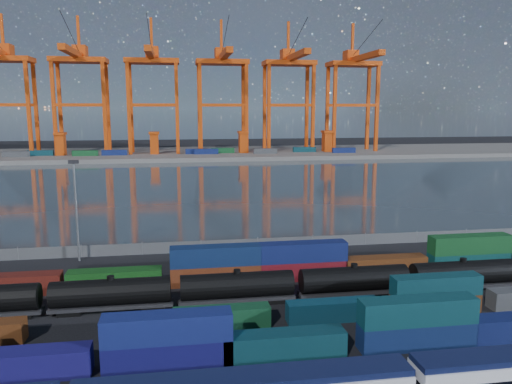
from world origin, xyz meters
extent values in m
plane|color=black|center=(0.00, 0.00, 0.00)|extent=(700.00, 700.00, 0.00)
plane|color=#2B373E|center=(0.00, 105.00, 0.01)|extent=(700.00, 700.00, 0.00)
cube|color=#514F4C|center=(0.00, 210.00, 1.00)|extent=(700.00, 70.00, 2.00)
cone|color=#1E2630|center=(-200.00, 1600.00, 260.00)|extent=(1100.00, 1100.00, 520.00)
cone|color=#1E2630|center=(200.00, 1600.00, 230.00)|extent=(1040.00, 1040.00, 460.00)
cone|color=#1E2630|center=(600.00, 1600.00, 190.00)|extent=(960.00, 960.00, 380.00)
cone|color=#1E2630|center=(950.00, 1600.00, 150.00)|extent=(840.00, 840.00, 300.00)
cube|color=#0E1435|center=(-9.05, -22.70, 5.10)|extent=(25.23, 2.72, 0.50)
cube|color=navy|center=(-28.32, -10.71, 1.34)|extent=(12.37, 2.52, 2.68)
cube|color=#111155|center=(-15.01, -10.71, 1.34)|extent=(12.37, 2.52, 2.68)
cube|color=navy|center=(-15.01, -10.71, 4.02)|extent=(12.37, 2.52, 2.68)
cube|color=#0B333E|center=(-3.57, -10.71, 1.34)|extent=(12.37, 2.52, 2.68)
cube|color=#0F1F4E|center=(10.54, -10.71, 1.34)|extent=(12.37, 2.52, 2.68)
cube|color=#0D3B43|center=(10.54, -10.71, 4.02)|extent=(12.37, 2.52, 2.68)
cube|color=#114325|center=(-9.12, -2.82, 1.20)|extent=(11.03, 2.24, 2.39)
cube|color=#0D3547|center=(3.99, -2.82, 1.20)|extent=(11.03, 2.24, 2.39)
cube|color=#502810|center=(16.91, -2.82, 1.20)|extent=(11.03, 2.24, 2.39)
cube|color=#0C3841|center=(16.91, -2.82, 3.59)|extent=(11.03, 2.24, 2.39)
cube|color=#561811|center=(-35.99, 11.74, 1.38)|extent=(12.73, 2.59, 2.76)
cube|color=#144B16|center=(-22.60, 11.74, 1.38)|extent=(12.73, 2.59, 2.76)
cube|color=#612913|center=(-8.70, 11.74, 1.38)|extent=(12.73, 2.59, 2.76)
cube|color=#0F214C|center=(-8.70, 11.74, 4.14)|extent=(12.73, 2.59, 2.76)
cube|color=maroon|center=(4.06, 11.74, 1.38)|extent=(12.73, 2.59, 2.76)
cube|color=#101A53|center=(4.06, 11.74, 4.14)|extent=(12.73, 2.59, 2.76)
cube|color=#5A2D12|center=(16.59, 11.74, 1.38)|extent=(12.73, 2.59, 2.76)
cube|color=#0C3E40|center=(30.41, 11.74, 1.38)|extent=(12.73, 2.59, 2.76)
cube|color=#144E22|center=(30.41, 11.74, 4.14)|extent=(12.73, 2.59, 2.76)
cube|color=black|center=(-32.62, 3.79, 0.33)|extent=(2.75, 1.98, 0.66)
cylinder|color=black|center=(-22.07, 3.79, 2.53)|extent=(14.30, 3.19, 3.19)
cylinder|color=black|center=(-22.07, 3.79, 4.29)|extent=(0.88, 0.88, 0.55)
cube|color=black|center=(-22.07, 3.79, 0.77)|extent=(14.85, 2.20, 0.44)
cube|color=black|center=(-27.02, 3.79, 0.33)|extent=(2.75, 1.98, 0.66)
cube|color=black|center=(-17.12, 3.79, 0.33)|extent=(2.75, 1.98, 0.66)
cylinder|color=black|center=(-6.57, 3.79, 2.53)|extent=(14.30, 3.19, 3.19)
cylinder|color=black|center=(-6.57, 3.79, 4.29)|extent=(0.88, 0.88, 0.55)
cube|color=black|center=(-6.57, 3.79, 0.77)|extent=(14.85, 2.20, 0.44)
cube|color=black|center=(-11.52, 3.79, 0.33)|extent=(2.75, 1.98, 0.66)
cube|color=black|center=(-1.62, 3.79, 0.33)|extent=(2.75, 1.98, 0.66)
cylinder|color=black|center=(8.93, 3.79, 2.53)|extent=(14.30, 3.19, 3.19)
cylinder|color=black|center=(8.93, 3.79, 4.29)|extent=(0.88, 0.88, 0.55)
cube|color=black|center=(8.93, 3.79, 0.77)|extent=(14.85, 2.20, 0.44)
cube|color=black|center=(3.98, 3.79, 0.33)|extent=(2.75, 1.98, 0.66)
cube|color=black|center=(13.88, 3.79, 0.33)|extent=(2.75, 1.98, 0.66)
cylinder|color=black|center=(24.43, 3.79, 2.53)|extent=(14.30, 3.19, 3.19)
cylinder|color=black|center=(24.43, 3.79, 4.29)|extent=(0.88, 0.88, 0.55)
cube|color=black|center=(24.43, 3.79, 0.77)|extent=(14.85, 2.20, 0.44)
cube|color=black|center=(19.48, 3.79, 0.33)|extent=(2.75, 1.98, 0.66)
cube|color=black|center=(29.38, 3.79, 0.33)|extent=(2.75, 1.98, 0.66)
cube|color=#595B5E|center=(0.00, 28.00, 1.00)|extent=(160.00, 0.06, 2.00)
cylinder|color=slate|center=(-40.00, 28.00, 1.10)|extent=(0.12, 0.12, 2.20)
cylinder|color=slate|center=(-30.00, 28.00, 1.10)|extent=(0.12, 0.12, 2.20)
cylinder|color=slate|center=(-20.00, 28.00, 1.10)|extent=(0.12, 0.12, 2.20)
cylinder|color=slate|center=(-10.00, 28.00, 1.10)|extent=(0.12, 0.12, 2.20)
cylinder|color=slate|center=(0.00, 28.00, 1.10)|extent=(0.12, 0.12, 2.20)
cylinder|color=slate|center=(10.00, 28.00, 1.10)|extent=(0.12, 0.12, 2.20)
cylinder|color=slate|center=(20.00, 28.00, 1.10)|extent=(0.12, 0.12, 2.20)
cylinder|color=slate|center=(30.00, 28.00, 1.10)|extent=(0.12, 0.12, 2.20)
cylinder|color=slate|center=(40.00, 28.00, 1.10)|extent=(0.12, 0.12, 2.20)
cylinder|color=slate|center=(-30.00, 26.00, 8.00)|extent=(0.36, 0.36, 16.00)
cube|color=black|center=(-30.00, 26.00, 16.30)|extent=(1.60, 0.40, 0.60)
cube|color=#CC420E|center=(-83.29, 198.61, 23.95)|extent=(1.70, 1.70, 47.89)
cube|color=#CC420E|center=(-83.29, 211.39, 23.95)|extent=(1.70, 1.70, 47.89)
cube|color=#CC420E|center=(-95.00, 198.61, 26.34)|extent=(23.41, 1.49, 1.49)
cube|color=#CC420E|center=(-95.00, 211.39, 26.34)|extent=(23.41, 1.49, 1.49)
cube|color=#CC420E|center=(-95.00, 205.00, 47.89)|extent=(26.61, 14.90, 2.34)
cube|color=#CC420E|center=(-95.00, 209.26, 52.68)|extent=(6.39, 8.51, 5.32)
cube|color=#CC420E|center=(-95.00, 207.13, 60.66)|extent=(1.28, 1.28, 17.03)
cube|color=#CC420E|center=(-71.71, 198.61, 23.95)|extent=(1.70, 1.70, 47.89)
cube|color=#CC420E|center=(-71.71, 211.39, 23.95)|extent=(1.70, 1.70, 47.89)
cube|color=#CC420E|center=(-48.29, 198.61, 23.95)|extent=(1.70, 1.70, 47.89)
cube|color=#CC420E|center=(-48.29, 211.39, 23.95)|extent=(1.70, 1.70, 47.89)
cube|color=#CC420E|center=(-60.00, 198.61, 26.34)|extent=(23.41, 1.49, 1.49)
cube|color=#CC420E|center=(-60.00, 211.39, 26.34)|extent=(23.41, 1.49, 1.49)
cube|color=#CC420E|center=(-60.00, 205.00, 47.89)|extent=(26.61, 14.90, 2.34)
cube|color=#CC420E|center=(-60.00, 192.23, 50.02)|extent=(3.19, 51.09, 2.66)
cube|color=#CC420E|center=(-60.00, 209.26, 52.68)|extent=(6.39, 8.51, 5.32)
cube|color=#CC420E|center=(-60.00, 207.13, 60.66)|extent=(1.28, 1.28, 17.03)
cylinder|color=black|center=(-60.00, 189.67, 57.47)|extent=(0.26, 43.81, 14.45)
cube|color=#CC420E|center=(-36.71, 198.61, 23.95)|extent=(1.70, 1.70, 47.89)
cube|color=#CC420E|center=(-36.71, 211.39, 23.95)|extent=(1.70, 1.70, 47.89)
cube|color=#CC420E|center=(-13.29, 198.61, 23.95)|extent=(1.70, 1.70, 47.89)
cube|color=#CC420E|center=(-13.29, 211.39, 23.95)|extent=(1.70, 1.70, 47.89)
cube|color=#CC420E|center=(-25.00, 198.61, 26.34)|extent=(23.41, 1.49, 1.49)
cube|color=#CC420E|center=(-25.00, 211.39, 26.34)|extent=(23.41, 1.49, 1.49)
cube|color=#CC420E|center=(-25.00, 205.00, 47.89)|extent=(26.61, 14.90, 2.34)
cube|color=#CC420E|center=(-25.00, 192.23, 50.02)|extent=(3.19, 51.09, 2.66)
cube|color=#CC420E|center=(-25.00, 209.26, 52.68)|extent=(6.39, 8.51, 5.32)
cube|color=#CC420E|center=(-25.00, 207.13, 60.66)|extent=(1.28, 1.28, 17.03)
cylinder|color=black|center=(-25.00, 189.67, 57.47)|extent=(0.26, 43.81, 14.45)
cube|color=#CC420E|center=(-1.71, 198.61, 23.95)|extent=(1.70, 1.70, 47.89)
cube|color=#CC420E|center=(-1.71, 211.39, 23.95)|extent=(1.70, 1.70, 47.89)
cube|color=#CC420E|center=(21.71, 198.61, 23.95)|extent=(1.70, 1.70, 47.89)
cube|color=#CC420E|center=(21.71, 211.39, 23.95)|extent=(1.70, 1.70, 47.89)
cube|color=#CC420E|center=(10.00, 198.61, 26.34)|extent=(23.41, 1.49, 1.49)
cube|color=#CC420E|center=(10.00, 211.39, 26.34)|extent=(23.41, 1.49, 1.49)
cube|color=#CC420E|center=(10.00, 205.00, 47.89)|extent=(26.61, 14.90, 2.34)
cube|color=#CC420E|center=(10.00, 192.23, 50.02)|extent=(3.19, 51.09, 2.66)
cube|color=#CC420E|center=(10.00, 209.26, 52.68)|extent=(6.39, 8.51, 5.32)
cube|color=#CC420E|center=(10.00, 207.13, 60.66)|extent=(1.28, 1.28, 17.03)
cylinder|color=black|center=(10.00, 189.67, 57.47)|extent=(0.26, 43.81, 14.45)
cube|color=#CC420E|center=(33.29, 198.61, 23.95)|extent=(1.70, 1.70, 47.89)
cube|color=#CC420E|center=(33.29, 211.39, 23.95)|extent=(1.70, 1.70, 47.89)
cube|color=#CC420E|center=(56.71, 198.61, 23.95)|extent=(1.70, 1.70, 47.89)
cube|color=#CC420E|center=(56.71, 211.39, 23.95)|extent=(1.70, 1.70, 47.89)
cube|color=#CC420E|center=(45.00, 198.61, 26.34)|extent=(23.41, 1.49, 1.49)
cube|color=#CC420E|center=(45.00, 211.39, 26.34)|extent=(23.41, 1.49, 1.49)
cube|color=#CC420E|center=(45.00, 205.00, 47.89)|extent=(26.61, 14.90, 2.34)
cube|color=#CC420E|center=(45.00, 192.23, 50.02)|extent=(3.19, 51.09, 2.66)
cube|color=#CC420E|center=(45.00, 209.26, 52.68)|extent=(6.39, 8.51, 5.32)
cube|color=#CC420E|center=(45.00, 207.13, 60.66)|extent=(1.28, 1.28, 17.03)
cylinder|color=black|center=(45.00, 189.67, 57.47)|extent=(0.26, 43.81, 14.45)
cube|color=#CC420E|center=(68.29, 198.61, 23.95)|extent=(1.70, 1.70, 47.89)
cube|color=#CC420E|center=(68.29, 211.39, 23.95)|extent=(1.70, 1.70, 47.89)
cube|color=#CC420E|center=(91.71, 198.61, 23.95)|extent=(1.70, 1.70, 47.89)
cube|color=#CC420E|center=(91.71, 211.39, 23.95)|extent=(1.70, 1.70, 47.89)
cube|color=#CC420E|center=(80.00, 198.61, 26.34)|extent=(23.41, 1.49, 1.49)
cube|color=#CC420E|center=(80.00, 211.39, 26.34)|extent=(23.41, 1.49, 1.49)
cube|color=#CC420E|center=(80.00, 205.00, 47.89)|extent=(26.61, 14.90, 2.34)
cube|color=#CC420E|center=(80.00, 192.23, 50.02)|extent=(3.19, 51.09, 2.66)
cube|color=#CC420E|center=(80.00, 209.26, 52.68)|extent=(6.39, 8.51, 5.32)
cube|color=#CC420E|center=(80.00, 207.13, 60.66)|extent=(1.28, 1.28, 17.03)
cylinder|color=black|center=(80.00, 189.67, 57.47)|extent=(0.26, 43.81, 14.45)
cube|color=navy|center=(0.66, 194.68, 3.30)|extent=(12.00, 2.44, 2.60)
cube|color=navy|center=(71.34, 190.93, 3.30)|extent=(12.00, 2.44, 2.60)
cube|color=navy|center=(-3.64, 196.08, 3.30)|extent=(12.00, 2.44, 2.60)
cube|color=#0C3842|center=(-79.29, 198.48, 3.30)|extent=(12.00, 2.44, 2.60)
cube|color=#3F4244|center=(-89.24, 193.73, 3.30)|extent=(12.00, 2.44, 2.60)
cube|color=#3F4244|center=(30.38, 192.70, 3.30)|extent=(12.00, 2.44, 2.60)
cube|color=#144C23|center=(-57.75, 194.20, 3.30)|extent=(12.00, 2.44, 2.60)
cube|color=navy|center=(-44.16, 195.53, 3.30)|extent=(12.00, 2.44, 2.60)
cube|color=#144C23|center=(9.34, 199.48, 3.30)|extent=(12.00, 2.44, 2.60)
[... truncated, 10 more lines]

